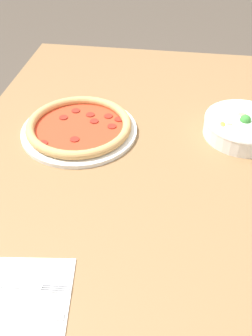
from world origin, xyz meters
TOP-DOWN VIEW (x-y plane):
  - ground_plane at (0.00, 0.00)m, footprint 8.00×8.00m
  - dining_table at (0.00, 0.00)m, footprint 1.34×0.96m
  - pizza at (-0.05, -0.16)m, footprint 0.34×0.34m
  - bowl at (-0.10, 0.32)m, footprint 0.23×0.23m
  - napkin at (0.51, -0.14)m, footprint 0.22×0.22m
  - fork at (0.48, -0.14)m, footprint 0.03×0.19m
  - knife at (0.53, -0.15)m, footprint 0.03×0.19m

SIDE VIEW (x-z plane):
  - ground_plane at x=0.00m, z-range 0.00..0.00m
  - dining_table at x=0.00m, z-range 0.27..0.99m
  - napkin at x=0.51m, z-range 0.72..0.72m
  - knife at x=0.53m, z-range 0.72..0.73m
  - fork at x=0.48m, z-range 0.72..0.73m
  - pizza at x=-0.05m, z-range 0.72..0.76m
  - bowl at x=-0.10m, z-range 0.72..0.79m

